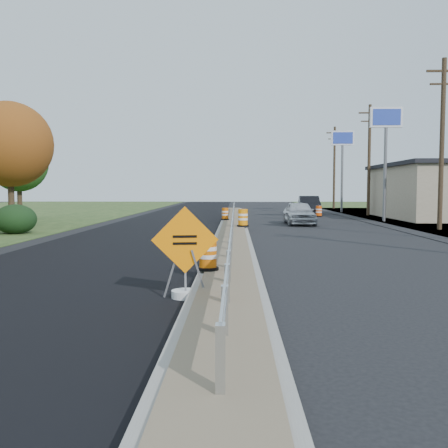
{
  "coord_description": "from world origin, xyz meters",
  "views": [
    {
      "loc": [
        0.15,
        -18.92,
        2.28
      ],
      "look_at": [
        -0.24,
        -2.11,
        1.1
      ],
      "focal_mm": 40.0,
      "sensor_mm": 36.0,
      "label": 1
    }
  ],
  "objects_px": {
    "caution_sign": "(185,275)",
    "barrel_median_far": "(225,214)",
    "barrel_median_near": "(208,255)",
    "barrel_shoulder_far": "(316,209)",
    "barrel_shoulder_mid": "(319,212)",
    "car_silver": "(299,213)",
    "car_dark_mid": "(309,205)",
    "barrel_median_mid": "(243,218)"
  },
  "relations": [
    {
      "from": "barrel_median_far",
      "to": "barrel_shoulder_far",
      "type": "bearing_deg",
      "value": 56.81
    },
    {
      "from": "barrel_median_far",
      "to": "barrel_median_mid",
      "type": "bearing_deg",
      "value": -79.6
    },
    {
      "from": "barrel_shoulder_mid",
      "to": "barrel_median_near",
      "type": "bearing_deg",
      "value": -104.77
    },
    {
      "from": "barrel_shoulder_far",
      "to": "car_silver",
      "type": "distance_m",
      "value": 13.7
    },
    {
      "from": "caution_sign",
      "to": "car_silver",
      "type": "bearing_deg",
      "value": 69.12
    },
    {
      "from": "barrel_median_near",
      "to": "barrel_median_mid",
      "type": "xyz_separation_m",
      "value": [
        1.1,
        14.64,
        0.07
      ]
    },
    {
      "from": "barrel_median_mid",
      "to": "car_silver",
      "type": "height_order",
      "value": "car_silver"
    },
    {
      "from": "barrel_shoulder_mid",
      "to": "barrel_shoulder_far",
      "type": "height_order",
      "value": "barrel_shoulder_far"
    },
    {
      "from": "barrel_shoulder_mid",
      "to": "car_dark_mid",
      "type": "bearing_deg",
      "value": 92.51
    },
    {
      "from": "barrel_median_near",
      "to": "barrel_shoulder_mid",
      "type": "height_order",
      "value": "barrel_median_near"
    },
    {
      "from": "caution_sign",
      "to": "car_dark_mid",
      "type": "bearing_deg",
      "value": 69.96
    },
    {
      "from": "barrel_median_mid",
      "to": "barrel_shoulder_far",
      "type": "height_order",
      "value": "barrel_median_mid"
    },
    {
      "from": "barrel_median_mid",
      "to": "car_dark_mid",
      "type": "height_order",
      "value": "car_dark_mid"
    },
    {
      "from": "barrel_shoulder_far",
      "to": "car_silver",
      "type": "height_order",
      "value": "car_silver"
    },
    {
      "from": "barrel_median_mid",
      "to": "barrel_shoulder_mid",
      "type": "xyz_separation_m",
      "value": [
        6.46,
        14.03,
        -0.26
      ]
    },
    {
      "from": "barrel_median_near",
      "to": "car_dark_mid",
      "type": "bearing_deg",
      "value": 77.35
    },
    {
      "from": "caution_sign",
      "to": "car_silver",
      "type": "xyz_separation_m",
      "value": [
        5.13,
        21.78,
        0.26
      ]
    },
    {
      "from": "barrel_median_near",
      "to": "barrel_shoulder_mid",
      "type": "distance_m",
      "value": 29.65
    },
    {
      "from": "car_silver",
      "to": "barrel_median_near",
      "type": "bearing_deg",
      "value": -104.94
    },
    {
      "from": "barrel_median_far",
      "to": "barrel_shoulder_mid",
      "type": "distance_m",
      "value": 11.03
    },
    {
      "from": "barrel_median_far",
      "to": "car_dark_mid",
      "type": "distance_m",
      "value": 14.29
    },
    {
      "from": "barrel_median_mid",
      "to": "car_silver",
      "type": "relative_size",
      "value": 0.22
    },
    {
      "from": "caution_sign",
      "to": "barrel_median_far",
      "type": "bearing_deg",
      "value": 81.49
    },
    {
      "from": "barrel_median_far",
      "to": "car_silver",
      "type": "xyz_separation_m",
      "value": [
        4.78,
        -1.12,
        0.14
      ]
    },
    {
      "from": "caution_sign",
      "to": "barrel_shoulder_mid",
      "type": "height_order",
      "value": "caution_sign"
    },
    {
      "from": "barrel_median_mid",
      "to": "caution_sign",
      "type": "bearing_deg",
      "value": -94.91
    },
    {
      "from": "barrel_median_near",
      "to": "barrel_median_far",
      "type": "distance_m",
      "value": 20.64
    },
    {
      "from": "barrel_median_near",
      "to": "barrel_shoulder_far",
      "type": "bearing_deg",
      "value": 76.34
    },
    {
      "from": "barrel_median_mid",
      "to": "car_dark_mid",
      "type": "distance_m",
      "value": 19.28
    },
    {
      "from": "barrel_shoulder_far",
      "to": "barrel_median_far",
      "type": "bearing_deg",
      "value": -123.19
    },
    {
      "from": "barrel_median_far",
      "to": "car_silver",
      "type": "distance_m",
      "value": 4.91
    },
    {
      "from": "barrel_median_far",
      "to": "car_silver",
      "type": "height_order",
      "value": "car_silver"
    },
    {
      "from": "barrel_shoulder_mid",
      "to": "barrel_shoulder_far",
      "type": "distance_m",
      "value": 4.19
    },
    {
      "from": "barrel_median_mid",
      "to": "barrel_median_far",
      "type": "relative_size",
      "value": 1.2
    },
    {
      "from": "car_silver",
      "to": "barrel_shoulder_mid",
      "type": "bearing_deg",
      "value": 71.89
    },
    {
      "from": "car_silver",
      "to": "car_dark_mid",
      "type": "xyz_separation_m",
      "value": [
        2.6,
        13.35,
        0.08
      ]
    },
    {
      "from": "barrel_shoulder_mid",
      "to": "car_silver",
      "type": "height_order",
      "value": "car_silver"
    },
    {
      "from": "caution_sign",
      "to": "barrel_median_far",
      "type": "distance_m",
      "value": 22.89
    },
    {
      "from": "caution_sign",
      "to": "barrel_shoulder_far",
      "type": "height_order",
      "value": "caution_sign"
    },
    {
      "from": "car_dark_mid",
      "to": "car_silver",
      "type": "bearing_deg",
      "value": -97.27
    },
    {
      "from": "caution_sign",
      "to": "barrel_shoulder_mid",
      "type": "distance_m",
      "value": 31.92
    },
    {
      "from": "barrel_shoulder_far",
      "to": "car_dark_mid",
      "type": "distance_m",
      "value": 0.7
    }
  ]
}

